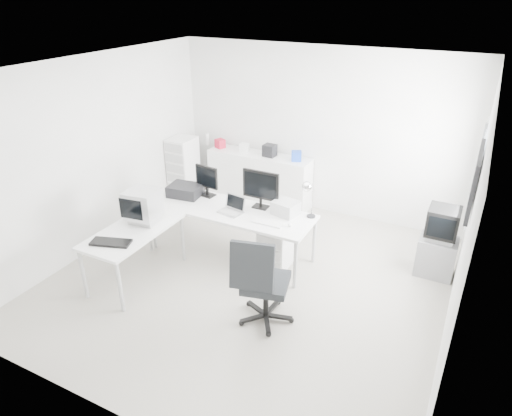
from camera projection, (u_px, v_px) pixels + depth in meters
The scene contains 30 objects.
floor at pixel (249, 279), 6.25m from camera, with size 5.00×5.00×0.01m, color beige.
ceiling at pixel (248, 68), 5.01m from camera, with size 5.00×5.00×0.01m, color white.
back_wall at pixel (318, 132), 7.63m from camera, with size 5.00×0.02×2.80m, color white.
left_wall at pixel (97, 154), 6.64m from camera, with size 0.02×5.00×2.80m, color white.
right_wall at pixel (467, 230), 4.61m from camera, with size 0.02×5.00×2.80m, color white.
window at pixel (477, 172), 5.49m from camera, with size 0.02×1.20×1.10m, color white, non-canonical shape.
wall_picture at pixel (475, 180), 4.48m from camera, with size 0.04×0.90×0.60m, color black, non-canonical shape.
main_desk at pixel (232, 232), 6.66m from camera, with size 2.40×0.80×0.75m, color white, non-canonical shape.
side_desk at pixel (136, 254), 6.12m from camera, with size 0.70×1.40×0.75m, color white, non-canonical shape.
drawer_pedestal at pixel (276, 246), 6.44m from camera, with size 0.40×0.50×0.60m, color white.
inkjet_printer at pixel (185, 190), 6.88m from camera, with size 0.47×0.37×0.17m, color black.
lcd_monitor_small at pixel (207, 181), 6.80m from camera, with size 0.39×0.22×0.49m, color black, non-canonical shape.
lcd_monitor_large at pixel (261, 189), 6.42m from camera, with size 0.55×0.22×0.57m, color black, non-canonical shape.
laptop at pixel (230, 206), 6.34m from camera, with size 0.31×0.32×0.21m, color #B7B7BA, non-canonical shape.
white_keyboard at pixel (267, 223), 6.10m from camera, with size 0.43×0.13×0.02m, color white.
white_mouse at pixel (290, 225), 6.01m from camera, with size 0.06×0.06×0.06m, color white.
laser_printer at pixel (286, 208), 6.32m from camera, with size 0.33×0.28×0.19m, color #AAAAAA.
desk_lamp at pixel (312, 202), 6.19m from camera, with size 0.15×0.15×0.44m, color silver, non-canonical shape.
crt_monitor at pixel (143, 204), 6.04m from camera, with size 0.45×0.45×0.51m, color #B7B7BA, non-canonical shape.
black_keyboard at pixel (111, 242), 5.63m from camera, with size 0.49×0.20×0.03m, color black.
office_chair at pixel (266, 279), 5.25m from camera, with size 0.67×0.67×1.16m, color #232628, non-canonical shape.
tv_cabinet at pixel (436, 256), 6.26m from camera, with size 0.50×0.41×0.54m, color gray.
crt_tv at pixel (443, 225), 6.04m from camera, with size 0.50×0.48×0.45m, color black, non-canonical shape.
sideboard at pixel (259, 179), 8.22m from camera, with size 1.88×0.47×0.94m, color white.
clutter_box_a at pixel (220, 144), 8.31m from camera, with size 0.16×0.14×0.16m, color red.
clutter_box_b at pixel (244, 148), 8.10m from camera, with size 0.15×0.13×0.15m, color white.
clutter_box_c at pixel (270, 150), 7.89m from camera, with size 0.21×0.19×0.21m, color black.
clutter_box_d at pixel (296, 156), 7.69m from camera, with size 0.17×0.14×0.17m, color blue.
clutter_bottle at pixel (207, 139), 8.45m from camera, with size 0.07×0.07×0.22m, color white.
filing_cabinet at pixel (184, 169), 8.32m from camera, with size 0.41×0.49×1.18m, color white.
Camera 1 is at (2.42, -4.57, 3.64)m, focal length 32.00 mm.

